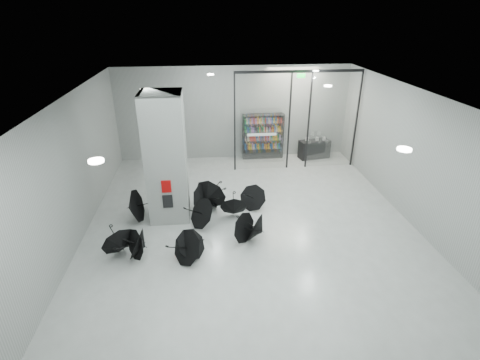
{
  "coord_description": "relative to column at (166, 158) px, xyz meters",
  "views": [
    {
      "loc": [
        -1.32,
        -8.4,
        6.1
      ],
      "look_at": [
        -0.3,
        1.5,
        1.4
      ],
      "focal_mm": 27.2,
      "sensor_mm": 36.0,
      "label": 1
    }
  ],
  "objects": [
    {
      "name": "room",
      "position": [
        2.5,
        -2.0,
        0.84
      ],
      "size": [
        14.0,
        14.02,
        4.01
      ],
      "color": "gray",
      "rests_on": "ground"
    },
    {
      "name": "column",
      "position": [
        0.0,
        0.0,
        0.0
      ],
      "size": [
        1.2,
        1.2,
        4.0
      ],
      "primitive_type": "cube",
      "color": "slate",
      "rests_on": "ground"
    },
    {
      "name": "fire_cabinet",
      "position": [
        0.0,
        -0.62,
        -0.65
      ],
      "size": [
        0.28,
        0.04,
        0.38
      ],
      "primitive_type": "cube",
      "color": "#A50A07",
      "rests_on": "column"
    },
    {
      "name": "info_panel",
      "position": [
        0.0,
        -0.62,
        -1.15
      ],
      "size": [
        0.3,
        0.03,
        0.42
      ],
      "primitive_type": "cube",
      "color": "black",
      "rests_on": "column"
    },
    {
      "name": "exit_sign",
      "position": [
        4.9,
        3.3,
        1.82
      ],
      "size": [
        0.3,
        0.06,
        0.15
      ],
      "primitive_type": "cube",
      "color": "#0CE533",
      "rests_on": "room"
    },
    {
      "name": "glass_partition",
      "position": [
        4.89,
        3.5,
        0.18
      ],
      "size": [
        5.06,
        0.08,
        4.0
      ],
      "color": "silver",
      "rests_on": "ground"
    },
    {
      "name": "bookshelf",
      "position": [
        3.76,
        4.75,
        -1.0
      ],
      "size": [
        1.82,
        0.38,
        2.0
      ],
      "primitive_type": null,
      "rotation": [
        0.0,
        0.0,
        0.01
      ],
      "color": "black",
      "rests_on": "ground"
    },
    {
      "name": "shop_counter",
      "position": [
        6.06,
        4.48,
        -1.59
      ],
      "size": [
        1.43,
        0.79,
        0.81
      ],
      "primitive_type": "cube",
      "rotation": [
        0.0,
        0.0,
        0.19
      ],
      "color": "black",
      "rests_on": "ground"
    },
    {
      "name": "umbrella_cluster",
      "position": [
        0.79,
        -0.97,
        -1.7
      ],
      "size": [
        5.2,
        4.03,
        1.28
      ],
      "color": "black",
      "rests_on": "ground"
    }
  ]
}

